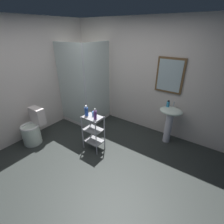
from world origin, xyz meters
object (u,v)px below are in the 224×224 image
shower_stall (86,104)px  storage_cart (93,130)px  rinse_cup (94,114)px  hand_soap_bottle (168,104)px  shampoo_bottle_blue (86,111)px  toilet (33,129)px  conditioner_bottle_purple (95,115)px  pedestal_sink (170,118)px

shower_stall → storage_cart: shower_stall is taller
shower_stall → rinse_cup: 1.26m
hand_soap_bottle → shampoo_bottle_blue: bearing=-135.6°
toilet → conditioner_bottle_purple: 1.51m
shampoo_bottle_blue → pedestal_sink: bearing=41.8°
pedestal_sink → rinse_cup: size_ratio=9.24×
shower_stall → toilet: (-0.25, -1.40, -0.15)m
toilet → shampoo_bottle_blue: shampoo_bottle_blue is taller
toilet → storage_cart: bearing=25.9°
shampoo_bottle_blue → rinse_cup: 0.15m
conditioner_bottle_purple → rinse_cup: (-0.10, 0.09, -0.05)m
pedestal_sink → shampoo_bottle_blue: shampoo_bottle_blue is taller
shower_stall → shampoo_bottle_blue: size_ratio=9.51×
shower_stall → conditioner_bottle_purple: size_ratio=9.53×
shower_stall → hand_soap_bottle: 2.08m
shower_stall → conditioner_bottle_purple: shower_stall is taller
storage_cart → shampoo_bottle_blue: 0.42m
pedestal_sink → conditioner_bottle_purple: size_ratio=3.86×
pedestal_sink → rinse_cup: rinse_cup is taller
rinse_cup → conditioner_bottle_purple: bearing=-39.3°
conditioner_bottle_purple → shower_stall: bearing=141.2°
pedestal_sink → shampoo_bottle_blue: 1.73m
pedestal_sink → rinse_cup: 1.58m
pedestal_sink → shampoo_bottle_blue: bearing=-138.2°
shower_stall → shampoo_bottle_blue: (0.83, -0.84, 0.37)m
hand_soap_bottle → rinse_cup: (-1.06, -1.09, -0.09)m
shower_stall → rinse_cup: (0.95, -0.76, 0.32)m
storage_cart → conditioner_bottle_purple: bearing=-18.1°
shower_stall → toilet: 1.43m
pedestal_sink → conditioner_bottle_purple: bearing=-132.4°
shampoo_bottle_blue → rinse_cup: shampoo_bottle_blue is taller
hand_soap_bottle → conditioner_bottle_purple: size_ratio=0.66×
shower_stall → pedestal_sink: 2.13m
storage_cart → shampoo_bottle_blue: (-0.13, -0.02, 0.39)m
shampoo_bottle_blue → shower_stall: bearing=134.6°
toilet → storage_cart: size_ratio=1.03×
pedestal_sink → toilet: pedestal_sink is taller
rinse_cup → storage_cart: bearing=-84.2°
toilet → hand_soap_bottle: size_ratio=5.51×
shower_stall → storage_cart: 1.26m
conditioner_bottle_purple → storage_cart: bearing=161.9°
pedestal_sink → conditioner_bottle_purple: 1.58m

